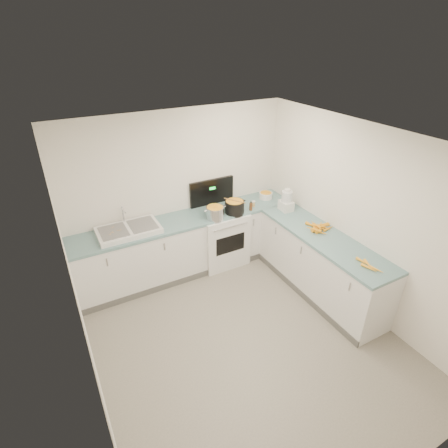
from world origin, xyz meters
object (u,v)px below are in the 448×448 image
extract_bottle (251,207)px  mixing_bowl (266,195)px  steel_pot (215,213)px  stove (220,236)px  black_pot (235,207)px  spice_jar (254,204)px  sink (129,230)px  food_processor (286,201)px

extract_bottle → mixing_bowl: bearing=29.3°
steel_pot → extract_bottle: steel_pot is taller
mixing_bowl → extract_bottle: size_ratio=1.76×
stove → steel_pot: bearing=-135.8°
black_pot → spice_jar: black_pot is taller
sink → extract_bottle: bearing=-7.1°
black_pot → extract_bottle: 0.27m
extract_bottle → food_processor: food_processor is taller
stove → spice_jar: size_ratio=16.77×
extract_bottle → spice_jar: (0.11, 0.09, -0.02)m
mixing_bowl → steel_pot: bearing=-168.6°
spice_jar → sink: bearing=175.8°
black_pot → food_processor: (0.75, -0.32, 0.07)m
mixing_bowl → food_processor: food_processor is taller
stove → extract_bottle: bearing=-27.1°
stove → black_pot: bearing=-45.1°
spice_jar → steel_pot: bearing=-176.1°
steel_pot → food_processor: 1.14m
spice_jar → food_processor: food_processor is taller
stove → food_processor: (0.92, -0.48, 0.62)m
stove → black_pot: (0.16, -0.16, 0.55)m
stove → spice_jar: stove is taller
sink → stove: bearing=-0.6°
black_pot → sink: bearing=173.6°
sink → steel_pot: 1.28m
stove → extract_bottle: (0.43, -0.22, 0.53)m
black_pot → spice_jar: bearing=5.3°
stove → mixing_bowl: stove is taller
extract_bottle → steel_pot: bearing=176.1°
steel_pot → extract_bottle: 0.61m
sink → steel_pot: bearing=-8.7°
sink → food_processor: bearing=-11.9°
spice_jar → food_processor: (0.38, -0.35, 0.11)m
sink → steel_pot: size_ratio=3.12×
black_pot → spice_jar: 0.38m
mixing_bowl → spice_jar: bearing=-154.4°
sink → black_pot: size_ratio=2.86×
mixing_bowl → sink: bearing=-179.4°
steel_pot → spice_jar: steel_pot is taller
steel_pot → spice_jar: 0.73m
mixing_bowl → stove: bearing=-177.5°
extract_bottle → spice_jar: 0.14m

